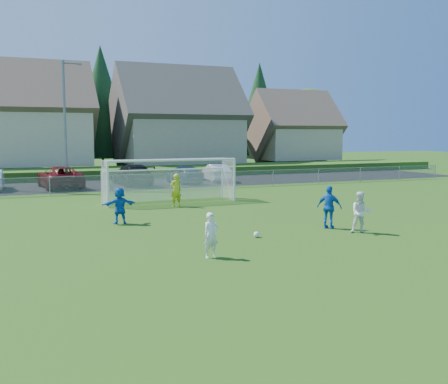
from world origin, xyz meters
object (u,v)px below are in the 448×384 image
(car_e, at_px, (184,174))
(soccer_goal, at_px, (169,174))
(soccer_ball, at_px, (257,234))
(car_d, at_px, (132,175))
(car_c, at_px, (60,177))
(car_f, at_px, (216,173))
(player_blue_b, at_px, (120,206))
(player_white_b, at_px, (361,213))
(player_blue_a, at_px, (329,207))
(goalkeeper, at_px, (176,190))
(player_white_a, at_px, (211,235))

(car_e, xyz_separation_m, soccer_goal, (-4.51, -10.45, 0.90))
(soccer_ball, bearing_deg, car_d, 88.87)
(car_c, distance_m, car_d, 5.31)
(car_e, relative_size, car_f, 1.00)
(soccer_ball, xyz_separation_m, car_e, (4.53, 21.66, 0.61))
(soccer_ball, xyz_separation_m, player_blue_b, (-4.10, 5.05, 0.69))
(soccer_ball, height_order, car_c, car_c)
(player_blue_b, distance_m, car_e, 18.72)
(soccer_ball, distance_m, player_white_b, 4.29)
(player_blue_a, relative_size, goalkeeper, 1.00)
(player_white_a, height_order, car_f, player_white_a)
(soccer_goal, bearing_deg, player_blue_b, -123.76)
(player_blue_a, distance_m, car_e, 21.17)
(player_white_b, distance_m, car_c, 24.37)
(soccer_goal, bearing_deg, soccer_ball, -90.07)
(player_white_b, relative_size, car_d, 0.30)
(car_d, distance_m, car_e, 4.10)
(car_e, xyz_separation_m, car_f, (2.91, 0.51, -0.03))
(player_white_b, distance_m, soccer_goal, 12.77)
(player_white_b, distance_m, car_e, 22.51)
(player_white_a, bearing_deg, soccer_ball, 30.55)
(player_blue_a, relative_size, player_blue_b, 1.11)
(player_blue_a, distance_m, car_f, 22.00)
(player_white_a, bearing_deg, goalkeeper, 67.84)
(car_c, bearing_deg, player_white_b, 106.93)
(car_d, bearing_deg, soccer_ball, 85.81)
(soccer_ball, xyz_separation_m, car_d, (0.43, 21.97, 0.68))
(player_blue_b, height_order, car_d, player_blue_b)
(soccer_ball, bearing_deg, player_blue_a, 8.01)
(player_white_a, distance_m, car_c, 24.23)
(car_d, xyz_separation_m, soccer_goal, (-0.42, -10.76, 0.84))
(player_white_b, relative_size, player_blue_b, 1.03)
(player_blue_a, height_order, car_c, player_blue_a)
(goalkeeper, relative_size, car_c, 0.32)
(player_blue_b, bearing_deg, soccer_ball, 126.39)
(player_white_b, height_order, car_f, player_white_b)
(player_blue_a, distance_m, goalkeeper, 9.49)
(soccer_ball, distance_m, car_f, 23.39)
(player_white_a, xyz_separation_m, car_f, (10.22, 24.51, -0.02))
(soccer_ball, distance_m, player_blue_a, 3.71)
(soccer_ball, relative_size, car_d, 0.04)
(car_c, distance_m, soccer_goal, 11.69)
(player_blue_a, bearing_deg, soccer_ball, 59.29)
(player_blue_a, bearing_deg, player_white_a, 75.36)
(player_white_a, distance_m, player_white_b, 7.08)
(player_white_b, height_order, soccer_goal, soccer_goal)
(player_blue_b, xyz_separation_m, car_e, (8.63, 16.61, -0.07))
(player_white_a, height_order, car_c, car_c)
(player_white_b, distance_m, player_blue_a, 1.46)
(car_f, relative_size, soccer_goal, 0.57)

